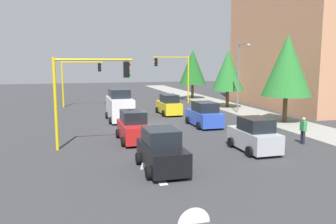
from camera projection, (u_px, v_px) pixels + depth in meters
The scene contains 18 objects.
ground_plane at pixel (157, 126), 28.00m from camera, with size 120.00×120.00×0.00m, color #353538.
sidewalk_kerb at pixel (244, 111), 35.56m from camera, with size 80.00×4.00×0.15m, color gray.
lane_arrow_near at pixel (154, 172), 16.22m from camera, with size 2.40×1.10×1.10m.
apartment_block at pixel (302, 40), 38.66m from camera, with size 17.82×9.30×15.08m.
traffic_signal_far_left at pixel (175, 70), 42.27m from camera, with size 0.36×4.59×5.82m.
traffic_signal_near_right at pixel (88, 84), 20.21m from camera, with size 0.36×4.59×5.40m.
traffic_signal_far_right at pixel (79, 74), 39.29m from camera, with size 0.36×4.59×5.23m.
street_lamp_curbside at pixel (240, 70), 33.28m from camera, with size 2.15×0.28×7.00m.
tree_roadside_near at pixel (287, 65), 28.21m from camera, with size 4.04×4.04×7.37m.
tree_roadside_far at pixel (193, 67), 47.05m from camera, with size 3.71×3.71×6.75m.
tree_roadside_mid at pixel (228, 71), 37.70m from camera, with size 3.52×3.52×6.41m.
delivery_van_white at pixel (120, 106), 30.19m from camera, with size 4.80×2.22×2.77m.
car_yellow at pixel (169, 105), 33.84m from camera, with size 4.01×1.96×1.98m.
car_red at pixel (134, 128), 22.41m from camera, with size 4.05×1.99×1.98m.
car_blue at pixel (204, 115), 27.62m from camera, with size 4.15×2.09×1.98m.
car_black at pixel (162, 151), 16.43m from camera, with size 3.82×2.04×1.98m.
car_silver at pixel (254, 136), 19.87m from camera, with size 3.64×1.98×1.98m.
pedestrian_crossing at pixel (303, 130), 21.60m from camera, with size 0.40×0.24×1.70m.
Camera 1 is at (26.76, -6.60, 5.12)m, focal length 36.91 mm.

